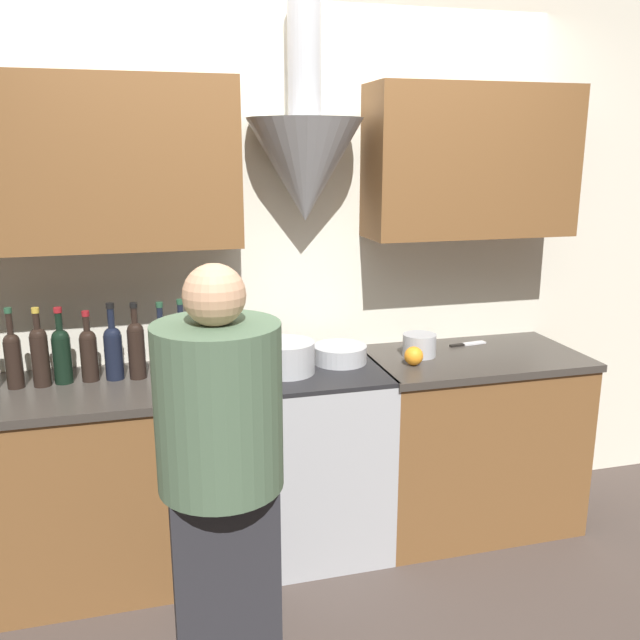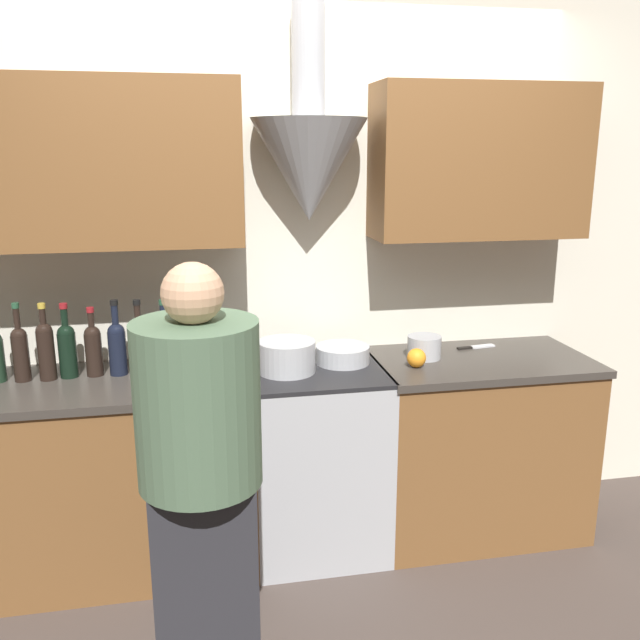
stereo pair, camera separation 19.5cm
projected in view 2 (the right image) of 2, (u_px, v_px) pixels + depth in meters
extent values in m
plane|color=#423833|center=(331.00, 584.00, 2.98)|extent=(12.00, 12.00, 0.00)
cube|color=silver|center=(303.00, 267.00, 3.30)|extent=(8.40, 0.06, 2.60)
cone|color=#A8AAAF|center=(309.00, 170.00, 3.02)|extent=(0.52, 0.52, 0.45)
cylinder|color=#A8AAAF|center=(308.00, 50.00, 2.90)|extent=(0.15, 0.15, 0.56)
cube|color=brown|center=(92.00, 164.00, 2.83)|extent=(1.24, 0.32, 0.70)
cube|color=brown|center=(479.00, 162.00, 3.16)|extent=(1.00, 0.32, 0.70)
cube|color=brown|center=(113.00, 479.00, 3.03)|extent=(1.24, 0.60, 0.86)
cube|color=#38332D|center=(105.00, 385.00, 2.92)|extent=(1.27, 0.62, 0.03)
cube|color=brown|center=(476.00, 447.00, 3.35)|extent=(1.00, 0.60, 0.86)
cube|color=#38332D|center=(481.00, 361.00, 3.24)|extent=(1.03, 0.62, 0.03)
cube|color=#A8AAAF|center=(316.00, 459.00, 3.20)|extent=(0.61, 0.60, 0.87)
cube|color=black|center=(329.00, 496.00, 2.93)|extent=(0.43, 0.01, 0.39)
cube|color=black|center=(316.00, 370.00, 3.09)|extent=(0.61, 0.60, 0.02)
cube|color=#A8AAAF|center=(306.00, 364.00, 3.36)|extent=(0.61, 0.06, 0.10)
cylinder|color=black|center=(21.00, 358.00, 2.89)|extent=(0.07, 0.07, 0.20)
sphere|color=black|center=(19.00, 336.00, 2.87)|extent=(0.07, 0.07, 0.07)
cylinder|color=black|center=(17.00, 320.00, 2.85)|extent=(0.03, 0.03, 0.10)
cylinder|color=#234C33|center=(15.00, 306.00, 2.84)|extent=(0.03, 0.03, 0.02)
cylinder|color=black|center=(46.00, 355.00, 2.91)|extent=(0.07, 0.07, 0.22)
sphere|color=black|center=(44.00, 331.00, 2.88)|extent=(0.07, 0.07, 0.07)
cylinder|color=black|center=(43.00, 318.00, 2.87)|extent=(0.03, 0.03, 0.08)
cylinder|color=gold|center=(41.00, 306.00, 2.85)|extent=(0.03, 0.03, 0.02)
cylinder|color=black|center=(68.00, 355.00, 2.94)|extent=(0.08, 0.08, 0.20)
sphere|color=black|center=(66.00, 333.00, 2.92)|extent=(0.07, 0.07, 0.07)
cylinder|color=black|center=(64.00, 319.00, 2.90)|extent=(0.03, 0.03, 0.09)
cylinder|color=maroon|center=(63.00, 306.00, 2.89)|extent=(0.03, 0.03, 0.02)
cylinder|color=black|center=(94.00, 355.00, 2.96)|extent=(0.07, 0.07, 0.19)
sphere|color=black|center=(92.00, 334.00, 2.94)|extent=(0.07, 0.07, 0.07)
cylinder|color=black|center=(91.00, 321.00, 2.93)|extent=(0.03, 0.03, 0.08)
cylinder|color=maroon|center=(90.00, 310.00, 2.91)|extent=(0.03, 0.03, 0.02)
cylinder|color=black|center=(118.00, 353.00, 2.98)|extent=(0.08, 0.08, 0.19)
sphere|color=black|center=(116.00, 332.00, 2.95)|extent=(0.08, 0.08, 0.08)
cylinder|color=black|center=(115.00, 317.00, 2.93)|extent=(0.03, 0.03, 0.10)
cylinder|color=black|center=(114.00, 302.00, 2.92)|extent=(0.03, 0.03, 0.02)
cylinder|color=black|center=(140.00, 351.00, 2.98)|extent=(0.07, 0.07, 0.21)
sphere|color=black|center=(138.00, 327.00, 2.95)|extent=(0.07, 0.07, 0.07)
cylinder|color=black|center=(137.00, 314.00, 2.94)|extent=(0.03, 0.03, 0.08)
cylinder|color=black|center=(137.00, 302.00, 2.92)|extent=(0.03, 0.03, 0.02)
cylinder|color=black|center=(165.00, 350.00, 3.02)|extent=(0.07, 0.07, 0.20)
sphere|color=black|center=(164.00, 328.00, 2.99)|extent=(0.07, 0.07, 0.07)
cylinder|color=black|center=(163.00, 315.00, 2.98)|extent=(0.03, 0.03, 0.09)
cylinder|color=#234C33|center=(162.00, 302.00, 2.96)|extent=(0.03, 0.03, 0.02)
cylinder|color=black|center=(185.00, 348.00, 3.02)|extent=(0.07, 0.07, 0.21)
sphere|color=black|center=(184.00, 326.00, 2.99)|extent=(0.07, 0.07, 0.07)
cylinder|color=black|center=(183.00, 312.00, 2.98)|extent=(0.03, 0.03, 0.09)
cylinder|color=#234C33|center=(182.00, 300.00, 2.97)|extent=(0.03, 0.03, 0.02)
cylinder|color=#A8AAAF|center=(287.00, 356.00, 3.02)|extent=(0.26, 0.26, 0.14)
cylinder|color=#A8AAAF|center=(343.00, 354.00, 3.15)|extent=(0.25, 0.25, 0.08)
sphere|color=orange|center=(416.00, 358.00, 3.09)|extent=(0.09, 0.09, 0.09)
cylinder|color=#A8AAAF|center=(424.00, 347.00, 3.22)|extent=(0.16, 0.16, 0.11)
cube|color=silver|center=(482.00, 346.00, 3.41)|extent=(0.13, 0.05, 0.01)
cube|color=black|center=(465.00, 348.00, 3.38)|extent=(0.08, 0.03, 0.01)
cube|color=#28282D|center=(207.00, 603.00, 2.19)|extent=(0.32, 0.21, 0.87)
cylinder|color=#4C664C|center=(198.00, 404.00, 2.02)|extent=(0.38, 0.38, 0.51)
sphere|color=tan|center=(193.00, 293.00, 1.94)|extent=(0.18, 0.18, 0.18)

